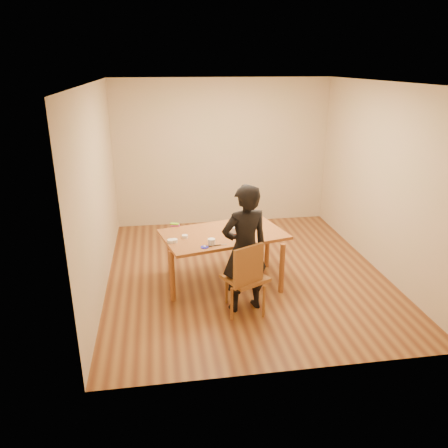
{
  "coord_description": "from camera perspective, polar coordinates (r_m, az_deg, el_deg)",
  "views": [
    {
      "loc": [
        -1.2,
        -5.74,
        2.94
      ],
      "look_at": [
        -0.36,
        -0.31,
        0.9
      ],
      "focal_mm": 35.0,
      "sensor_mm": 36.0,
      "label": 1
    }
  ],
  "objects": [
    {
      "name": "frosting_dome",
      "position": [
        5.95,
        1.56,
        -0.19
      ],
      "size": [
        0.21,
        0.21,
        0.03
      ],
      "primitive_type": "ellipsoid",
      "color": "white",
      "rests_on": "cake"
    },
    {
      "name": "candy_box_green",
      "position": [
        6.26,
        -6.46,
        0.01
      ],
      "size": [
        0.13,
        0.1,
        0.02
      ],
      "primitive_type": "cube",
      "rotation": [
        0.0,
        0.0,
        -0.32
      ],
      "color": "green",
      "rests_on": "candy_box_pink"
    },
    {
      "name": "frosting_tub",
      "position": [
        5.56,
        -1.65,
        -2.36
      ],
      "size": [
        0.09,
        0.09,
        0.08
      ],
      "primitive_type": "cylinder",
      "color": "white",
      "rests_on": "dining_table"
    },
    {
      "name": "frosting_dollop",
      "position": [
        5.5,
        -2.55,
        -2.91
      ],
      "size": [
        0.04,
        0.04,
        0.02
      ],
      "primitive_type": "ellipsoid",
      "color": "white",
      "rests_on": "frosting_lid"
    },
    {
      "name": "room_shell",
      "position": [
        6.4,
        2.35,
        5.95
      ],
      "size": [
        4.0,
        4.5,
        2.7
      ],
      "color": "#5D2F17",
      "rests_on": "ground"
    },
    {
      "name": "spatula",
      "position": [
        5.55,
        -1.18,
        -2.83
      ],
      "size": [
        0.16,
        0.04,
        0.01
      ],
      "primitive_type": "cube",
      "rotation": [
        0.0,
        0.0,
        0.14
      ],
      "color": "black",
      "rests_on": "dining_table"
    },
    {
      "name": "ramekin_green",
      "position": [
        5.69,
        -6.54,
        -2.18
      ],
      "size": [
        0.09,
        0.09,
        0.04
      ],
      "primitive_type": "cylinder",
      "color": "white",
      "rests_on": "dining_table"
    },
    {
      "name": "candy_box_pink",
      "position": [
        6.26,
        -6.4,
        -0.16
      ],
      "size": [
        0.13,
        0.08,
        0.02
      ],
      "primitive_type": "cube",
      "rotation": [
        0.0,
        0.0,
        -0.15
      ],
      "color": "#E93788",
      "rests_on": "dining_table"
    },
    {
      "name": "ramekin_yellow",
      "position": [
        5.82,
        -5.14,
        -1.62
      ],
      "size": [
        0.08,
        0.08,
        0.04
      ],
      "primitive_type": "cylinder",
      "color": "white",
      "rests_on": "dining_table"
    },
    {
      "name": "dining_chair",
      "position": [
        5.42,
        2.76,
        -7.03
      ],
      "size": [
        0.62,
        0.62,
        0.04
      ],
      "primitive_type": "cube",
      "rotation": [
        0.0,
        0.0,
        0.46
      ],
      "color": "brown",
      "rests_on": "floor"
    },
    {
      "name": "cake",
      "position": [
        5.96,
        1.55,
        -0.62
      ],
      "size": [
        0.22,
        0.22,
        0.07
      ],
      "primitive_type": "cylinder",
      "color": "white",
      "rests_on": "cake_plate"
    },
    {
      "name": "frosting_lid",
      "position": [
        5.51,
        -2.55,
        -3.04
      ],
      "size": [
        0.1,
        0.1,
        0.01
      ],
      "primitive_type": "cylinder",
      "color": "#1C1CB7",
      "rests_on": "dining_table"
    },
    {
      "name": "person",
      "position": [
        5.3,
        2.73,
        -3.3
      ],
      "size": [
        0.67,
        0.51,
        1.63
      ],
      "primitive_type": "imported",
      "rotation": [
        0.0,
        0.0,
        3.37
      ],
      "color": "black",
      "rests_on": "floor"
    },
    {
      "name": "dining_table",
      "position": [
        5.97,
        -0.07,
        -1.36
      ],
      "size": [
        1.8,
        1.32,
        0.04
      ],
      "primitive_type": "cube",
      "rotation": [
        0.0,
        0.0,
        0.24
      ],
      "color": "brown",
      "rests_on": "floor"
    },
    {
      "name": "cake_plate",
      "position": [
        5.98,
        1.55,
        -1.03
      ],
      "size": [
        0.28,
        0.28,
        0.02
      ],
      "primitive_type": "cylinder",
      "color": "red",
      "rests_on": "dining_table"
    },
    {
      "name": "ramekin_multi",
      "position": [
        5.68,
        -6.98,
        -2.23
      ],
      "size": [
        0.09,
        0.09,
        0.04
      ],
      "primitive_type": "cylinder",
      "color": "white",
      "rests_on": "dining_table"
    }
  ]
}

